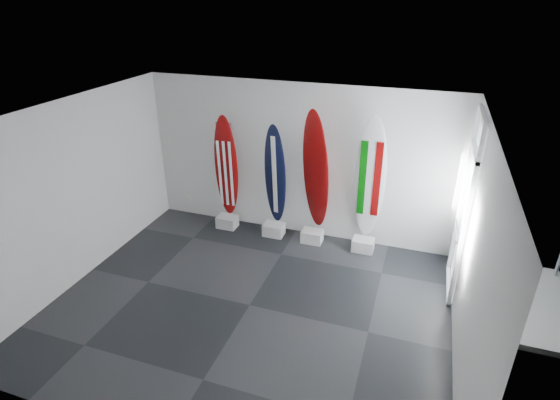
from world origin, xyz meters
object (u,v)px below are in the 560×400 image
at_px(surfboard_italy, 370,179).
at_px(surfboard_navy, 275,175).
at_px(surfboard_usa, 226,167).
at_px(surfboard_swiss, 316,171).

bearing_deg(surfboard_italy, surfboard_navy, 178.75).
bearing_deg(surfboard_usa, surfboard_navy, -3.63).
xyz_separation_m(surfboard_usa, surfboard_italy, (2.81, 0.00, 0.13)).
height_order(surfboard_usa, surfboard_italy, surfboard_italy).
bearing_deg(surfboard_navy, surfboard_italy, 10.76).
bearing_deg(surfboard_swiss, surfboard_navy, -162.22).
height_order(surfboard_usa, surfboard_navy, surfboard_usa).
bearing_deg(surfboard_usa, surfboard_italy, -3.63).
distance_m(surfboard_usa, surfboard_navy, 1.03).
relative_size(surfboard_navy, surfboard_italy, 0.86).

